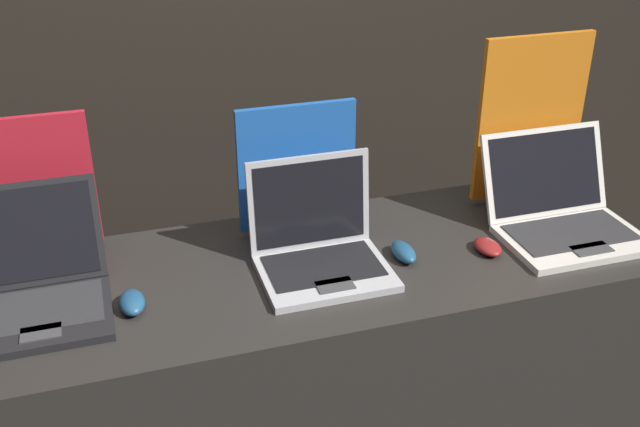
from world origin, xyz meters
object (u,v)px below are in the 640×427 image
(mouse_front, at_px, (132,302))
(promo_stand_back, at_px, (530,124))
(mouse_back, at_px, (488,247))
(laptop_middle, at_px, (319,245))
(promo_stand_middle, at_px, (297,173))
(mouse_middle, at_px, (404,252))
(laptop_front, at_px, (39,283))
(promo_stand_front, at_px, (32,193))
(laptop_back, at_px, (562,212))

(mouse_front, relative_size, promo_stand_back, 0.21)
(mouse_back, bearing_deg, laptop_middle, 171.74)
(promo_stand_middle, height_order, promo_stand_back, promo_stand_back)
(mouse_middle, relative_size, promo_stand_back, 0.22)
(mouse_front, height_order, laptop_middle, laptop_middle)
(laptop_front, distance_m, promo_stand_front, 0.28)
(mouse_front, xyz_separation_m, mouse_back, (0.96, -0.01, -0.00))
(laptop_front, bearing_deg, promo_stand_middle, 14.16)
(mouse_middle, xyz_separation_m, laptop_back, (0.50, 0.01, 0.04))
(mouse_back, distance_m, promo_stand_back, 0.44)
(mouse_front, height_order, promo_stand_middle, promo_stand_middle)
(mouse_middle, bearing_deg, promo_stand_front, 161.69)
(mouse_middle, bearing_deg, laptop_front, 176.30)
(mouse_middle, relative_size, promo_stand_middle, 0.29)
(promo_stand_middle, xyz_separation_m, laptop_back, (0.73, -0.23, -0.12))
(mouse_front, distance_m, promo_stand_middle, 0.58)
(laptop_middle, distance_m, mouse_middle, 0.24)
(laptop_back, bearing_deg, laptop_front, 177.87)
(mouse_front, height_order, promo_stand_front, promo_stand_front)
(laptop_front, distance_m, laptop_middle, 0.71)
(promo_stand_front, xyz_separation_m, laptop_middle, (0.70, -0.28, -0.13))
(mouse_middle, bearing_deg, mouse_front, -177.97)
(mouse_front, relative_size, promo_stand_middle, 0.28)
(mouse_front, xyz_separation_m, laptop_back, (1.22, 0.03, 0.04))
(laptop_front, bearing_deg, laptop_back, -2.13)
(laptop_front, distance_m, promo_stand_middle, 0.74)
(mouse_front, bearing_deg, mouse_back, -0.69)
(promo_stand_front, xyz_separation_m, mouse_middle, (0.94, -0.31, -0.17))
(mouse_front, relative_size, mouse_back, 1.05)
(promo_stand_front, distance_m, laptop_middle, 0.77)
(mouse_front, relative_size, mouse_middle, 0.95)
(laptop_middle, bearing_deg, mouse_middle, -7.49)
(promo_stand_back, bearing_deg, promo_stand_front, 176.73)
(promo_stand_middle, distance_m, promo_stand_back, 0.73)
(mouse_middle, relative_size, mouse_back, 1.11)
(promo_stand_back, bearing_deg, mouse_back, -134.32)
(promo_stand_back, bearing_deg, laptop_middle, -164.80)
(laptop_middle, distance_m, promo_stand_middle, 0.24)
(promo_stand_front, bearing_deg, mouse_middle, -18.31)
(laptop_middle, bearing_deg, promo_stand_front, 158.38)
(promo_stand_middle, bearing_deg, mouse_front, -151.94)
(promo_stand_middle, relative_size, mouse_back, 3.78)
(laptop_middle, relative_size, promo_stand_back, 0.65)
(mouse_middle, distance_m, promo_stand_back, 0.59)
(promo_stand_front, bearing_deg, mouse_front, -58.04)
(mouse_front, distance_m, laptop_back, 1.22)
(laptop_back, xyz_separation_m, promo_stand_back, (0.00, 0.22, 0.19))
(laptop_middle, relative_size, mouse_back, 3.32)
(laptop_middle, distance_m, promo_stand_back, 0.78)
(laptop_front, height_order, laptop_back, laptop_front)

